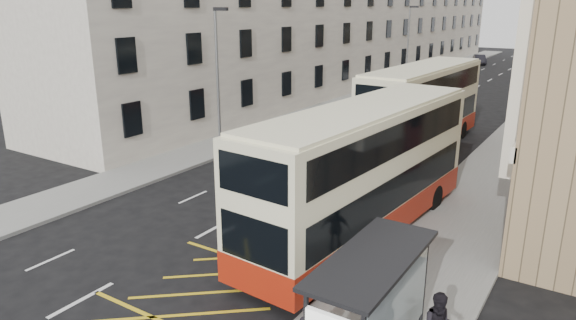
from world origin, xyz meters
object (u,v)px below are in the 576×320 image
Objects in this scene: double_decker_front at (364,171)px; white_van at (419,80)px; pedestrian_far at (410,250)px; car_dark at (480,60)px; street_lamp_far at (408,42)px; bus_shelter at (371,294)px; car_silver at (446,73)px; street_lamp_near at (218,74)px; double_decker_rear at (422,107)px; car_red at (535,70)px.

double_decker_front reaches higher than white_van.
car_dark is (-12.46, 63.53, -0.30)m from pedestrian_far.
street_lamp_far is at bearing 112.06° from double_decker_front.
car_silver is at bearing 104.22° from bus_shelter.
double_decker_front is at bearing -25.86° from street_lamp_near.
bus_shelter is at bearing -70.23° from white_van.
pedestrian_far reaches higher than car_silver.
double_decker_rear is (-5.49, 19.77, 0.37)m from bus_shelter.
white_van is (-8.05, 23.32, -1.75)m from double_decker_rear.
car_red is at bearing 77.52° from street_lamp_near.
bus_shelter reaches higher than car_red.
double_decker_rear is at bearing 100.25° from car_red.
street_lamp_far is at bearing -146.74° from white_van.
double_decker_front is 7.50× the size of pedestrian_far.
car_red is (-3.77, 53.72, -0.21)m from pedestrian_far.
pedestrian_far is 0.31× the size of car_red.
double_decker_front is (-3.34, 6.89, 0.36)m from bus_shelter.
bus_shelter is at bearing -40.14° from street_lamp_near.
double_decker_front is at bearing -83.74° from car_silver.
street_lamp_near is at bearing -90.00° from street_lamp_far.
street_lamp_near is 1.93× the size of car_dark.
pedestrian_far is 40.44m from white_van.
bus_shelter is at bearing -99.71° from car_dark.
white_van reaches higher than car_dark.
car_red is (10.20, 46.06, -3.86)m from street_lamp_near.
bus_shelter reaches higher than car_dark.
double_decker_rear is at bearing -67.87° from street_lamp_far.
car_silver is (-12.07, 45.78, -0.33)m from pedestrian_far.
double_decker_front is at bearing -72.27° from street_lamp_far.
pedestrian_far reaches higher than car_dark.
street_lamp_far is 24.52m from double_decker_rear.
car_silver is 17.75m from car_dark.
double_decker_front is 1.00× the size of double_decker_rear.
car_red is (10.20, 16.06, -3.86)m from street_lamp_far.
street_lamp_near is 2.10× the size of car_silver.
bus_shelter is 0.53× the size of street_lamp_far.
street_lamp_near is 1.00× the size of street_lamp_far.
pedestrian_far is at bearing -35.24° from double_decker_front.
double_decker_rear is 3.01× the size of car_dark.
double_decker_front is at bearing 103.01° from car_red.
car_red is at bearing 91.23° from double_decker_rear.
double_decker_rear is 24.73m from white_van.
white_van is at bearing 111.76° from double_decker_rear.
car_silver is (-7.31, 30.75, -1.86)m from double_decker_rear.
car_silver is 0.71× the size of car_red.
double_decker_front is at bearing -101.53° from car_dark.
double_decker_rear is 15.85m from pedestrian_far.
pedestrian_far is at bearing 98.75° from bus_shelter.
car_red is (9.05, 15.37, 0.02)m from white_van.
bus_shelter is 44.94m from street_lamp_far.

